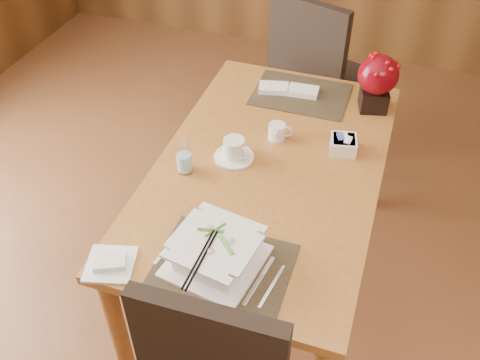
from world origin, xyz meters
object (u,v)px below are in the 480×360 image
(soup_setting, at_px, (215,252))
(dining_table, at_px, (268,183))
(water_glass, at_px, (184,156))
(bread_plate, at_px, (110,264))
(coffee_cup, at_px, (234,150))
(far_chair, at_px, (316,70))
(berry_decor, at_px, (377,80))
(sugar_caddy, at_px, (343,145))
(creamer_jug, at_px, (277,132))

(soup_setting, bearing_deg, dining_table, 96.72)
(water_glass, height_order, bread_plate, water_glass)
(coffee_cup, bearing_deg, far_chair, 83.41)
(coffee_cup, relative_size, far_chair, 0.16)
(far_chair, bearing_deg, dining_table, 110.38)
(dining_table, height_order, berry_decor, berry_decor)
(sugar_caddy, bearing_deg, berry_decor, 78.47)
(sugar_caddy, bearing_deg, dining_table, -144.76)
(water_glass, distance_m, far_chair, 1.27)
(berry_decor, height_order, bread_plate, berry_decor)
(dining_table, height_order, bread_plate, bread_plate)
(bread_plate, bearing_deg, water_glass, 84.65)
(soup_setting, bearing_deg, coffee_cup, 112.31)
(water_glass, xyz_separation_m, creamer_jug, (0.29, 0.32, -0.04))
(dining_table, height_order, water_glass, water_glass)
(creamer_jug, bearing_deg, water_glass, -143.63)
(soup_setting, bearing_deg, creamer_jug, 98.97)
(berry_decor, bearing_deg, coffee_cup, -131.89)
(dining_table, relative_size, berry_decor, 5.57)
(berry_decor, bearing_deg, dining_table, -121.91)
(berry_decor, xyz_separation_m, bread_plate, (-0.70, -1.22, -0.15))
(dining_table, xyz_separation_m, coffee_cup, (-0.15, -0.00, 0.14))
(soup_setting, height_order, far_chair, far_chair)
(sugar_caddy, bearing_deg, bread_plate, -126.28)
(creamer_jug, bearing_deg, bread_plate, -123.39)
(creamer_jug, distance_m, berry_decor, 0.52)
(soup_setting, relative_size, far_chair, 0.33)
(soup_setting, relative_size, water_glass, 2.22)
(soup_setting, xyz_separation_m, coffee_cup, (-0.12, 0.55, -0.02))
(coffee_cup, bearing_deg, dining_table, 0.63)
(water_glass, bearing_deg, soup_setting, -55.26)
(water_glass, height_order, creamer_jug, water_glass)
(water_glass, xyz_separation_m, far_chair, (0.29, 1.22, -0.24))
(dining_table, distance_m, coffee_cup, 0.20)
(soup_setting, bearing_deg, sugar_caddy, 77.87)
(creamer_jug, bearing_deg, coffee_cup, -136.81)
(creamer_jug, xyz_separation_m, bread_plate, (-0.34, -0.85, -0.03))
(soup_setting, relative_size, creamer_jug, 3.52)
(soup_setting, height_order, berry_decor, berry_decor)
(bread_plate, bearing_deg, far_chair, 79.11)
(dining_table, bearing_deg, berry_decor, 58.09)
(coffee_cup, height_order, water_glass, water_glass)
(dining_table, bearing_deg, coffee_cup, -179.37)
(bread_plate, xyz_separation_m, far_chair, (0.34, 1.75, -0.17))
(creamer_jug, relative_size, sugar_caddy, 0.90)
(dining_table, distance_m, sugar_caddy, 0.35)
(berry_decor, distance_m, bread_plate, 1.41)
(soup_setting, relative_size, bread_plate, 2.12)
(sugar_caddy, relative_size, berry_decor, 0.40)
(water_glass, xyz_separation_m, berry_decor, (0.65, 0.69, 0.08))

